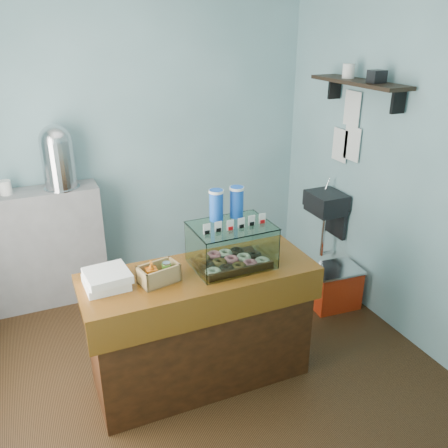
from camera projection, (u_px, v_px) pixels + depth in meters
name	position (u px, v px, depth m)	size (l,w,h in m)	color
ground	(191.00, 357.00, 3.76)	(3.50, 3.50, 0.00)	black
room_shell	(187.00, 145.00, 3.10)	(3.54, 3.04, 2.82)	#6E9BA1
counter	(201.00, 326.00, 3.37)	(1.60, 0.60, 0.90)	#48210D
back_shelf	(47.00, 247.00, 4.33)	(1.00, 0.32, 1.10)	gray
display_case	(230.00, 241.00, 3.25)	(0.55, 0.41, 0.51)	#321B0F
condiment_crate	(158.00, 274.00, 3.04)	(0.28, 0.20, 0.16)	tan
pastry_boxes	(107.00, 279.00, 3.00)	(0.29, 0.29, 0.11)	white
coffee_urn	(57.00, 155.00, 4.05)	(0.30, 0.30, 0.56)	silver
red_cooler	(334.00, 287.00, 4.37)	(0.47, 0.37, 0.39)	red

